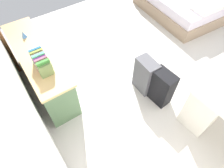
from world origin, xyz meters
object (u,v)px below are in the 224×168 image
Objects in this scene: credenza at (41,69)px; figurine_small at (23,34)px; suitcase_black at (161,87)px; bed at (181,3)px; suitcase_spare_grey at (145,76)px.

credenza is 0.58m from figurine_small.
credenza is 2.95× the size of suitcase_black.
figurine_small reaches higher than credenza.
suitcase_black reaches higher than bed.
bed is 3.17× the size of suitcase_spare_grey.
bed is (0.27, -3.53, -0.13)m from credenza.
suitcase_spare_grey is at bearing -136.21° from figurine_small.
credenza is at bearing 41.90° from suitcase_black.
suitcase_black is at bearing -168.73° from suitcase_spare_grey.
bed is at bearing -57.68° from suitcase_black.
figurine_small is (1.40, 1.35, 0.49)m from suitcase_spare_grey.
bed is at bearing -85.64° from credenza.
bed is 3.58m from figurine_small.
figurine_small reaches higher than suitcase_black.
bed is 3.25× the size of suitcase_black.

